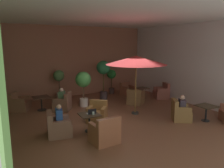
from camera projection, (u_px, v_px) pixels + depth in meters
ground_plane at (118, 118)px, 9.33m from camera, size 9.12×9.73×0.02m
wall_back_brick at (76, 61)px, 13.07m from camera, size 9.12×0.08×4.13m
wall_right_plain at (193, 65)px, 11.16m from camera, size 0.08×9.73×4.13m
ceiling_slab at (118, 17)px, 8.57m from camera, size 9.12×9.73×0.06m
cafe_table_front_left at (89, 118)px, 7.79m from camera, size 0.71×0.71×0.65m
armchair_front_left_north at (58, 127)px, 7.49m from camera, size 0.94×0.95×0.84m
armchair_front_left_east at (105, 133)px, 6.92m from camera, size 0.84×0.79×0.90m
armchair_front_left_south at (97, 114)px, 8.88m from camera, size 1.03×1.03×0.82m
cafe_table_front_right at (206, 109)px, 8.85m from camera, size 0.72×0.72×0.65m
armchair_front_right_north at (180, 113)px, 8.96m from camera, size 0.99×0.99×0.87m
cafe_table_mid_center at (41, 100)px, 10.32m from camera, size 0.75×0.75×0.65m
armchair_mid_center_north at (20, 104)px, 10.33m from camera, size 1.07×1.08×0.85m
armchair_mid_center_east at (63, 104)px, 10.27m from camera, size 1.04×1.06×0.86m
cafe_table_rear_right at (142, 91)px, 12.41m from camera, size 0.65×0.65×0.65m
armchair_rear_right_north at (128, 90)px, 13.33m from camera, size 0.83×0.87×0.80m
armchair_rear_right_east at (136, 98)px, 11.38m from camera, size 1.07×1.07×0.83m
armchair_rear_right_south at (162, 93)px, 12.63m from camera, size 0.97×0.96×0.88m
patio_umbrella_tall_red at (136, 60)px, 9.42m from camera, size 2.65×2.65×2.61m
potted_tree_left_corner at (83, 82)px, 10.83m from camera, size 0.78×0.78×1.76m
potted_tree_mid_left at (112, 77)px, 13.63m from camera, size 0.57×0.57×1.53m
potted_tree_mid_right at (103, 72)px, 12.19m from camera, size 0.76×0.76×2.19m
potted_tree_right_corner at (59, 79)px, 12.12m from camera, size 0.61×0.61×1.68m
patron_blue_shirt at (62, 96)px, 10.20m from camera, size 0.39×0.42×0.64m
patron_by_window at (59, 115)px, 7.43m from camera, size 0.29×0.43×0.67m
patron_with_friend at (182, 104)px, 8.89m from camera, size 0.41×0.45×0.65m
iced_drink_cup at (93, 113)px, 7.68m from camera, size 0.08×0.08×0.11m
open_laptop at (92, 113)px, 7.77m from camera, size 0.32×0.24×0.20m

